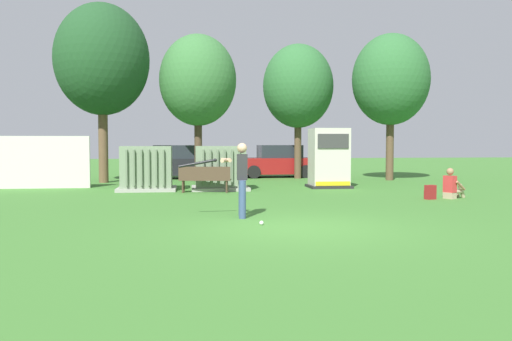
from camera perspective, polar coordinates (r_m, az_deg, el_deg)
The scene contains 16 objects.
ground_plane at distance 11.09m, azimuth 4.18°, elevation -6.10°, with size 96.00×96.00×0.00m, color #3D752D.
fence_panel at distance 22.13m, azimuth -23.41°, elevation 0.81°, with size 4.80×0.12×2.00m, color beige.
transformer_west at distance 19.92m, azimuth -11.56°, elevation 0.17°, with size 2.10×1.70×1.62m.
transformer_mid_west at distance 19.83m, azimuth -3.85°, elevation 0.21°, with size 2.10×1.70×1.62m.
generator_enclosure at distance 20.95m, azimuth 7.77°, elevation 1.29°, with size 1.60×1.40×2.30m.
park_bench at distance 18.71m, azimuth -5.48°, elevation -0.74°, with size 1.84×0.67×0.92m.
batter at distance 12.51m, azimuth -1.75°, elevation -0.56°, with size 1.61×0.72×1.74m.
sports_ball at distance 11.41m, azimuth 0.59°, elevation -5.61°, with size 0.09×0.09×0.09m, color white.
seated_spectator at distance 17.80m, azimuth 20.15°, elevation -1.62°, with size 0.79×0.67×0.96m.
backpack at distance 17.36m, azimuth 18.05°, elevation -2.23°, with size 0.37×0.34×0.44m.
tree_left at distance 24.51m, azimuth -16.09°, elevation 11.25°, with size 4.06×4.06×7.75m.
tree_center_left at distance 24.55m, azimuth -6.21°, elevation 9.50°, with size 3.46×3.46×6.61m.
tree_center_right at distance 26.26m, azimuth 4.51°, elevation 8.91°, with size 3.40×3.40×6.50m.
tree_right at distance 25.76m, azimuth 14.16°, elevation 9.34°, with size 3.54×3.54×6.76m.
parked_car_leftmost at distance 26.31m, azimuth -8.58°, elevation 0.79°, with size 4.39×2.35×1.62m.
parked_car_left_of_center at distance 27.10m, azimuth 2.28°, elevation 0.89°, with size 4.26×2.04×1.62m.
Camera 1 is at (-2.16, -10.74, 1.75)m, focal length 37.54 mm.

